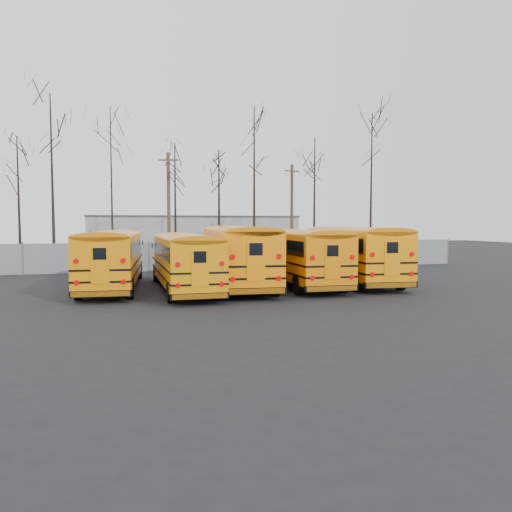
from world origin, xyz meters
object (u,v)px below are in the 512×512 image
object	(u,v)px
bus_b	(185,257)
bus_d	(297,252)
bus_e	(351,249)
utility_pole_right	(292,211)
utility_pole_left	(169,207)
bus_a	(112,254)
bus_c	(237,251)

from	to	relation	value
bus_b	bus_d	distance (m)	6.14
bus_e	bus_b	bearing A→B (deg)	-167.65
utility_pole_right	utility_pole_left	bearing A→B (deg)	173.89
bus_b	utility_pole_left	size ratio (longest dim) A/B	1.15
bus_a	bus_c	world-z (taller)	bus_c
bus_a	bus_b	world-z (taller)	bus_a
utility_pole_left	bus_c	bearing A→B (deg)	-65.78
bus_c	utility_pole_right	distance (m)	19.22
bus_b	bus_c	bearing A→B (deg)	20.12
bus_a	utility_pole_left	world-z (taller)	utility_pole_left
bus_c	utility_pole_right	size ratio (longest dim) A/B	1.38
bus_a	utility_pole_right	distance (m)	22.28
bus_a	bus_e	bearing A→B (deg)	2.88
bus_a	bus_c	size ratio (longest dim) A/B	0.93
utility_pole_left	bus_e	bearing A→B (deg)	-43.19
bus_e	utility_pole_left	distance (m)	17.31
utility_pole_left	bus_b	bearing A→B (deg)	-76.39
utility_pole_left	utility_pole_right	bearing A→B (deg)	25.83
bus_b	bus_e	size ratio (longest dim) A/B	0.89
bus_d	utility_pole_left	bearing A→B (deg)	110.19
bus_b	utility_pole_right	world-z (taller)	utility_pole_right
bus_b	bus_e	world-z (taller)	bus_e
utility_pole_left	utility_pole_right	world-z (taller)	utility_pole_left
bus_a	utility_pole_right	size ratio (longest dim) A/B	1.28
bus_c	bus_e	world-z (taller)	bus_c
bus_d	bus_e	xyz separation A→B (m)	(3.37, 0.40, 0.07)
bus_b	utility_pole_right	bearing A→B (deg)	56.33
bus_e	utility_pole_left	xyz separation A→B (m)	(-8.54, 14.81, 2.71)
bus_c	utility_pole_right	world-z (taller)	utility_pole_right
bus_c	utility_pole_left	bearing A→B (deg)	102.17
bus_d	utility_pole_right	bearing A→B (deg)	72.41
bus_a	utility_pole_left	bearing A→B (deg)	78.59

